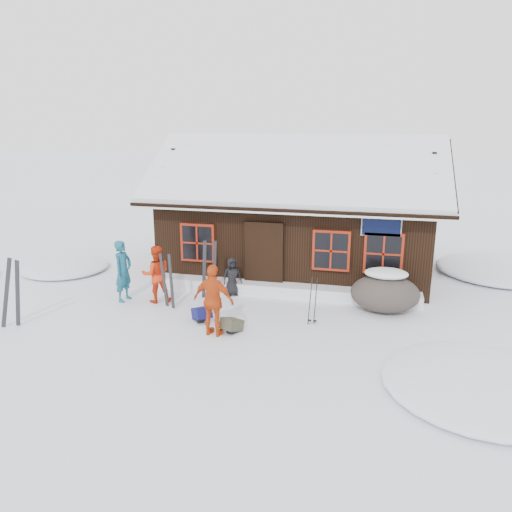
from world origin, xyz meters
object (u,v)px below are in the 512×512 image
object	(u,v)px
skier_orange_right	(214,301)
backpack_olive	(232,327)
boulder	(385,292)
ski_poles	(313,302)
backpack_blue	(202,316)
skier_orange_left	(156,274)
ski_pair_left	(12,294)
skier_crouched	(232,277)
skier_teal	(123,271)

from	to	relation	value
skier_orange_right	backpack_olive	xyz separation A→B (m)	(0.35, 0.24, -0.72)
skier_orange_right	boulder	world-z (taller)	skier_orange_right
boulder	backpack_olive	xyz separation A→B (m)	(-3.49, -2.22, -0.39)
skier_orange_right	backpack_olive	distance (m)	0.83
ski_poles	backpack_blue	xyz separation A→B (m)	(-2.69, -0.47, -0.44)
skier_orange_left	ski_poles	xyz separation A→B (m)	(4.34, -0.55, -0.22)
ski_pair_left	backpack_olive	world-z (taller)	ski_pair_left
ski_pair_left	skier_crouched	bearing A→B (deg)	33.27
skier_orange_left	skier_teal	bearing A→B (deg)	-23.05
skier_orange_left	boulder	bearing A→B (deg)	156.55
skier_orange_right	skier_crouched	size ratio (longest dim) A/B	1.55
skier_orange_left	ski_poles	distance (m)	4.38
skier_orange_left	ski_pair_left	size ratio (longest dim) A/B	0.90
skier_crouched	backpack_blue	bearing A→B (deg)	-128.69
skier_orange_right	boulder	distance (m)	4.58
skier_crouched	ski_poles	distance (m)	2.93
ski_pair_left	ski_poles	world-z (taller)	ski_pair_left
skier_orange_right	skier_crouched	bearing A→B (deg)	-74.11
ski_poles	backpack_blue	size ratio (longest dim) A/B	2.38
skier_orange_right	ski_poles	world-z (taller)	skier_orange_right
skier_teal	skier_orange_right	distance (m)	3.53
skier_teal	ski_pair_left	size ratio (longest dim) A/B	0.96
skier_teal	ski_poles	xyz separation A→B (m)	(5.26, -0.43, -0.27)
skier_orange_left	backpack_blue	xyz separation A→B (m)	(1.65, -1.02, -0.65)
skier_crouched	backpack_blue	distance (m)	2.06
skier_teal	backpack_blue	xyz separation A→B (m)	(2.57, -0.90, -0.71)
skier_orange_right	ski_pair_left	xyz separation A→B (m)	(-4.82, -0.67, -0.01)
skier_teal	ski_pair_left	distance (m)	2.85
skier_teal	skier_orange_left	size ratio (longest dim) A/B	1.07
skier_crouched	ski_pair_left	xyz separation A→B (m)	(-4.46, -3.40, 0.29)
skier_orange_right	boulder	bearing A→B (deg)	-139.02
boulder	backpack_blue	xyz separation A→B (m)	(-4.40, -1.74, -0.38)
boulder	ski_poles	world-z (taller)	ski_poles
boulder	backpack_blue	size ratio (longest dim) A/B	3.42
boulder	ski_pair_left	size ratio (longest dim) A/B	1.00
skier_orange_left	skier_orange_right	xyz separation A→B (m)	(2.21, -1.74, 0.06)
skier_teal	skier_orange_right	world-z (taller)	same
skier_orange_left	boulder	xyz separation A→B (m)	(6.06, 0.72, -0.27)
skier_orange_left	ski_poles	world-z (taller)	skier_orange_left
skier_teal	backpack_olive	distance (m)	3.81
skier_orange_right	backpack_blue	distance (m)	1.16
ski_pair_left	ski_poles	bearing A→B (deg)	10.89
boulder	backpack_blue	bearing A→B (deg)	-158.48
ski_pair_left	skier_orange_left	bearing A→B (deg)	38.65
skier_teal	backpack_olive	bearing A→B (deg)	-103.80
backpack_blue	ski_poles	bearing A→B (deg)	-29.01
skier_crouched	ski_pair_left	distance (m)	5.61
backpack_blue	skier_teal	bearing A→B (deg)	121.83
skier_orange_left	skier_orange_right	world-z (taller)	skier_orange_right
skier_orange_right	ski_pair_left	size ratio (longest dim) A/B	0.96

